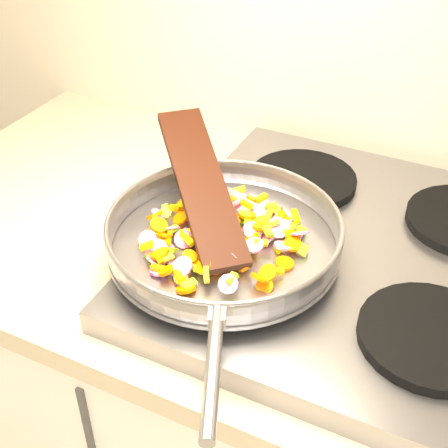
% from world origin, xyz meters
% --- Properties ---
extents(cooktop, '(0.60, 0.60, 0.04)m').
position_xyz_m(cooktop, '(-0.70, 1.67, 0.92)').
color(cooktop, '#939399').
rests_on(cooktop, counter_top).
extents(grate_fl, '(0.19, 0.19, 0.02)m').
position_xyz_m(grate_fl, '(-0.84, 1.52, 0.95)').
color(grate_fl, black).
rests_on(grate_fl, cooktop).
extents(grate_fr, '(0.19, 0.19, 0.02)m').
position_xyz_m(grate_fr, '(-0.56, 1.52, 0.95)').
color(grate_fr, black).
rests_on(grate_fr, cooktop).
extents(grate_bl, '(0.19, 0.19, 0.02)m').
position_xyz_m(grate_bl, '(-0.84, 1.81, 0.95)').
color(grate_bl, black).
rests_on(grate_bl, cooktop).
extents(saute_pan, '(0.38, 0.53, 0.05)m').
position_xyz_m(saute_pan, '(-0.88, 1.56, 0.98)').
color(saute_pan, '#9E9EA5').
rests_on(saute_pan, grate_fl).
extents(vegetable_heap, '(0.26, 0.26, 0.05)m').
position_xyz_m(vegetable_heap, '(-0.89, 1.56, 0.98)').
color(vegetable_heap, '#E26700').
rests_on(vegetable_heap, saute_pan).
extents(wooden_spatula, '(0.25, 0.27, 0.11)m').
position_xyz_m(wooden_spatula, '(-0.93, 1.60, 1.03)').
color(wooden_spatula, black).
rests_on(wooden_spatula, saute_pan).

